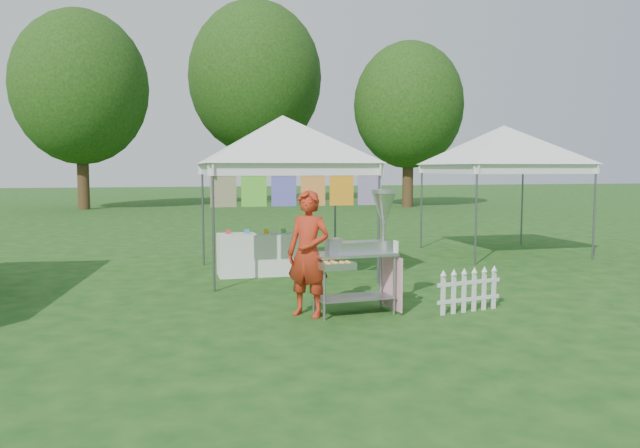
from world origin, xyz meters
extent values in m
plane|color=#144413|center=(0.00, 0.00, 0.00)|extent=(120.00, 120.00, 0.00)
cylinder|color=#59595E|center=(-1.42, 2.08, 1.05)|extent=(0.04, 0.04, 2.10)
cylinder|color=#59595E|center=(1.42, 2.08, 1.05)|extent=(0.04, 0.04, 2.10)
cylinder|color=#59595E|center=(-1.42, 4.92, 1.05)|extent=(0.04, 0.04, 2.10)
cylinder|color=#59595E|center=(1.42, 4.92, 1.05)|extent=(0.04, 0.04, 2.10)
cube|color=white|center=(0.00, 2.08, 2.00)|extent=(3.00, 0.03, 0.22)
cube|color=white|center=(0.00, 4.92, 2.00)|extent=(3.00, 0.03, 0.22)
pyramid|color=white|center=(0.00, 3.50, 3.00)|extent=(4.24, 4.24, 0.90)
cylinder|color=#59595E|center=(0.00, 2.08, 2.08)|extent=(3.00, 0.03, 0.03)
cube|color=orange|center=(-1.25, 2.08, 1.73)|extent=(0.42, 0.01, 0.70)
cube|color=green|center=(-0.75, 2.08, 1.73)|extent=(0.42, 0.01, 0.70)
cube|color=purple|center=(-0.25, 2.08, 1.73)|extent=(0.42, 0.01, 0.70)
cube|color=#ED1A42|center=(0.25, 2.08, 1.73)|extent=(0.42, 0.01, 0.70)
cube|color=orange|center=(0.75, 2.08, 1.73)|extent=(0.42, 0.01, 0.70)
cube|color=#2FA8B1|center=(1.25, 2.08, 1.73)|extent=(0.42, 0.01, 0.70)
cylinder|color=#59595E|center=(4.08, 3.58, 1.05)|extent=(0.04, 0.04, 2.10)
cylinder|color=#59595E|center=(6.92, 3.58, 1.05)|extent=(0.04, 0.04, 2.10)
cylinder|color=#59595E|center=(4.08, 6.42, 1.05)|extent=(0.04, 0.04, 2.10)
cylinder|color=#59595E|center=(6.92, 6.42, 1.05)|extent=(0.04, 0.04, 2.10)
cube|color=white|center=(5.50, 3.58, 2.00)|extent=(3.00, 0.03, 0.22)
cube|color=white|center=(5.50, 6.42, 2.00)|extent=(3.00, 0.03, 0.22)
pyramid|color=white|center=(5.50, 5.00, 3.00)|extent=(4.24, 4.24, 0.90)
cylinder|color=#59595E|center=(5.50, 3.58, 2.08)|extent=(3.00, 0.03, 0.03)
cylinder|color=#3B2A15|center=(-6.00, 24.00, 1.98)|extent=(0.56, 0.56, 3.96)
ellipsoid|color=#345C19|center=(-6.00, 24.00, 5.85)|extent=(6.40, 6.40, 7.36)
cylinder|color=#3B2A15|center=(3.00, 28.00, 2.42)|extent=(0.56, 0.56, 4.84)
ellipsoid|color=#345C19|center=(3.00, 28.00, 7.15)|extent=(7.60, 7.60, 8.74)
cylinder|color=#3B2A15|center=(10.00, 22.00, 1.76)|extent=(0.56, 0.56, 3.52)
ellipsoid|color=#345C19|center=(10.00, 22.00, 5.20)|extent=(5.60, 5.60, 6.44)
cylinder|color=gray|center=(-0.15, -0.26, 0.42)|extent=(0.04, 0.04, 0.84)
cylinder|color=gray|center=(0.86, -0.18, 0.42)|extent=(0.04, 0.04, 0.84)
cylinder|color=gray|center=(-0.19, 0.20, 0.42)|extent=(0.04, 0.04, 0.84)
cylinder|color=gray|center=(0.82, 0.28, 0.42)|extent=(0.04, 0.04, 0.84)
cube|color=gray|center=(0.34, 0.01, 0.23)|extent=(1.10, 0.61, 0.01)
cube|color=#B7B7BC|center=(0.34, 0.01, 0.84)|extent=(1.16, 0.64, 0.04)
cube|color=#B7B7BC|center=(0.50, 0.07, 0.93)|extent=(0.81, 0.29, 0.14)
cube|color=gray|center=(0.05, 0.04, 0.96)|extent=(0.20, 0.22, 0.20)
cylinder|color=gray|center=(0.80, 0.09, 1.26)|extent=(0.05, 0.05, 0.84)
cone|color=#B7B7BC|center=(0.80, 0.09, 1.49)|extent=(0.36, 0.36, 0.37)
cylinder|color=#B7B7BC|center=(0.80, 0.09, 1.69)|extent=(0.38, 0.38, 0.06)
cube|color=#B7B7BC|center=(-0.01, -0.37, 0.74)|extent=(0.47, 0.31, 0.09)
cube|color=pink|center=(0.90, 0.05, 0.42)|extent=(0.07, 0.70, 0.75)
cube|color=white|center=(0.87, -0.21, 0.95)|extent=(0.02, 0.13, 0.17)
imported|color=#A92A14|center=(-0.30, 0.04, 0.86)|extent=(0.74, 0.72, 1.72)
cube|color=silver|center=(1.50, -0.37, 0.28)|extent=(0.07, 0.03, 0.56)
cube|color=silver|center=(1.68, -0.33, 0.28)|extent=(0.07, 0.03, 0.56)
cube|color=silver|center=(1.85, -0.30, 0.28)|extent=(0.07, 0.03, 0.56)
cube|color=silver|center=(2.03, -0.26, 0.28)|extent=(0.07, 0.03, 0.56)
cube|color=silver|center=(2.20, -0.22, 0.28)|extent=(0.07, 0.03, 0.56)
cube|color=silver|center=(2.38, -0.18, 0.28)|extent=(0.07, 0.03, 0.56)
cube|color=silver|center=(1.94, -0.28, 0.18)|extent=(1.06, 0.25, 0.05)
cube|color=silver|center=(1.94, -0.28, 0.42)|extent=(1.06, 0.25, 0.05)
cube|color=white|center=(-0.34, 3.49, 0.39)|extent=(1.80, 0.70, 0.78)
camera|label=1|loc=(-2.17, -8.13, 2.02)|focal=35.00mm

